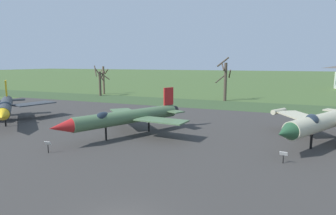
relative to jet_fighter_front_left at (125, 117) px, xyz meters
The scene contains 10 objects.
asphalt_apron 9.32m from the jet_fighter_front_left, 10.29° to the right, with size 99.90×46.87×0.05m, color #383533.
grass_verge_strip 29.29m from the jet_fighter_front_left, 72.21° to the left, with size 159.90×12.00×0.06m, color #344B2A.
jet_fighter_front_left is the anchor object (origin of this frame).
info_placard_front_left 8.66m from the jet_fighter_front_left, 112.61° to the right, with size 0.62×0.36×1.14m.
jet_fighter_front_right 20.52m from the jet_fighter_front_left, 14.43° to the left, with size 13.08×15.90×5.93m.
info_placard_front_right 16.48m from the jet_fighter_front_left, ahead, with size 0.64×0.31×1.03m.
jet_fighter_rear_center 18.50m from the jet_fighter_front_left, behind, with size 14.37×13.53×5.39m.
bare_tree_far_left 45.48m from the jet_fighter_front_left, 127.83° to the left, with size 3.04×3.42×7.13m.
bare_tree_left_of_center 41.26m from the jet_fighter_front_left, 129.43° to the left, with size 2.98×2.74×7.37m.
bare_tree_center 34.91m from the jet_fighter_front_left, 83.84° to the left, with size 3.31×3.08×9.28m.
Camera 1 is at (7.29, -11.12, 8.04)m, focal length 30.94 mm.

